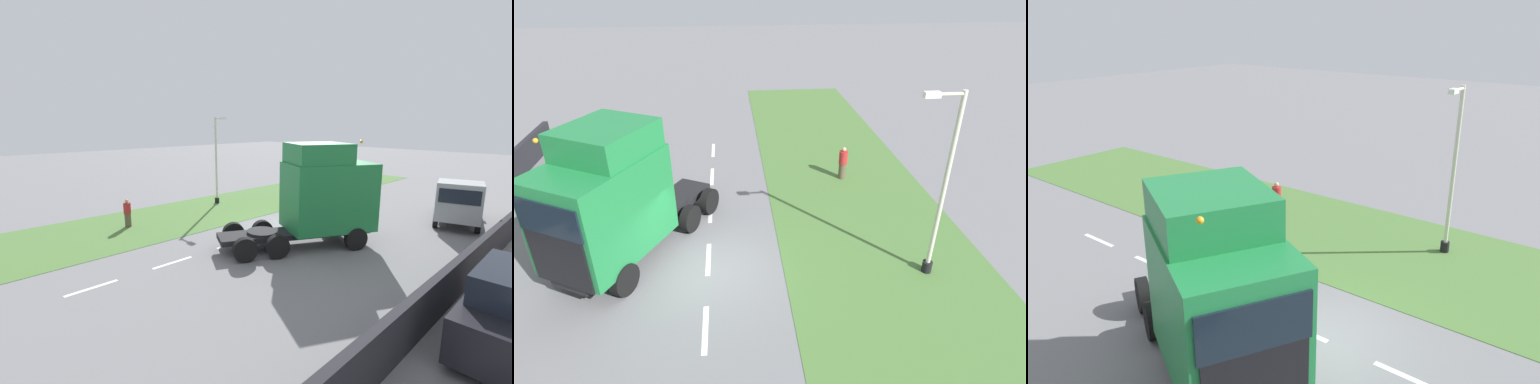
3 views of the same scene
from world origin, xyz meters
TOP-DOWN VIEW (x-y plane):
  - ground_plane at (0.00, 0.00)m, footprint 120.00×120.00m
  - grass_verge at (-6.00, 0.00)m, footprint 7.00×44.00m
  - lane_markings at (0.00, -0.70)m, footprint 0.16×21.00m
  - lorry_cab at (2.90, -0.83)m, footprint 5.41×7.19m
  - lamp_post at (-7.08, 0.68)m, footprint 1.28×0.32m
  - pedestrian at (-6.08, -6.32)m, footprint 0.39×0.39m

SIDE VIEW (x-z plane):
  - ground_plane at x=0.00m, z-range 0.00..0.00m
  - lane_markings at x=0.00m, z-range 0.00..0.00m
  - grass_verge at x=-6.00m, z-range 0.00..0.01m
  - pedestrian at x=-6.08m, z-range -0.02..1.55m
  - lorry_cab at x=2.90m, z-range -0.06..4.86m
  - lamp_post at x=-7.08m, z-range -0.24..5.80m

